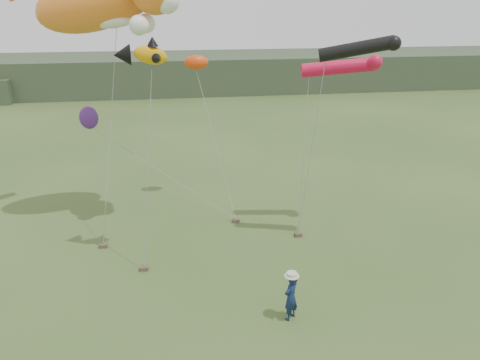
# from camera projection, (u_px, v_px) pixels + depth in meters

# --- Properties ---
(ground) EXTENTS (120.00, 120.00, 0.00)m
(ground) POSITION_uv_depth(u_px,v_px,m) (235.00, 326.00, 15.22)
(ground) COLOR #385123
(ground) RESTS_ON ground
(headland) EXTENTS (90.00, 13.00, 4.00)m
(headland) POSITION_uv_depth(u_px,v_px,m) (154.00, 74.00, 55.32)
(headland) COLOR #2D3D28
(headland) RESTS_ON ground
(festival_attendant) EXTENTS (0.72, 0.71, 1.67)m
(festival_attendant) POSITION_uv_depth(u_px,v_px,m) (291.00, 297.00, 15.32)
(festival_attendant) COLOR #122144
(festival_attendant) RESTS_ON ground
(sandbag_anchors) EXTENTS (13.74, 4.95, 0.16)m
(sandbag_anchors) POSITION_uv_depth(u_px,v_px,m) (157.00, 251.00, 19.69)
(sandbag_anchors) COLOR brown
(sandbag_anchors) RESTS_ON ground
(fish_kite) EXTENTS (2.03, 1.33, 1.08)m
(fish_kite) POSITION_uv_depth(u_px,v_px,m) (140.00, 54.00, 16.62)
(fish_kite) COLOR orange
(fish_kite) RESTS_ON ground
(tube_kites) EXTENTS (3.31, 3.01, 1.88)m
(tube_kites) POSITION_uv_depth(u_px,v_px,m) (352.00, 59.00, 18.92)
(tube_kites) COLOR black
(tube_kites) RESTS_ON ground
(misc_kites) EXTENTS (6.20, 1.85, 3.17)m
(misc_kites) POSITION_uv_depth(u_px,v_px,m) (144.00, 89.00, 22.32)
(misc_kites) COLOR #E74410
(misc_kites) RESTS_ON ground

